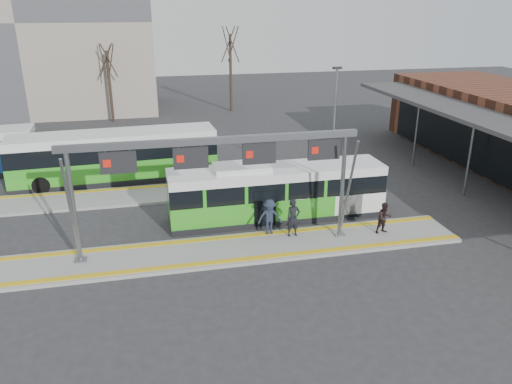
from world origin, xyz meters
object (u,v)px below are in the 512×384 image
Objects in this scene: gantry at (218,161)px; hero_bus at (276,193)px; passenger_a at (293,218)px; passenger_b at (384,218)px; passenger_c at (270,217)px.

gantry reaches higher than hero_bus.
passenger_a is 4.46m from passenger_b.
gantry is 8.31× the size of passenger_b.
passenger_a is 1.03× the size of passenger_c.
hero_bus reaches higher than passenger_a.
gantry is 1.16× the size of hero_bus.
gantry is 8.70m from passenger_b.
passenger_b is at bearing -15.17° from passenger_a.
gantry is 7.27× the size of passenger_c.
gantry is at bearing -179.54° from passenger_a.
gantry is 5.42m from hero_bus.
gantry is 4.22m from passenger_c.
passenger_a is 1.14m from passenger_c.
passenger_a is at bearing -16.91° from passenger_c.
gantry is at bearing -157.95° from passenger_c.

